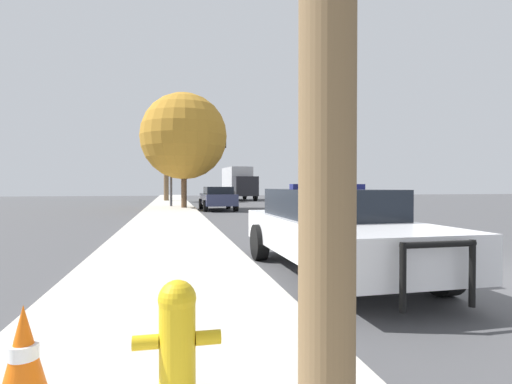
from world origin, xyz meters
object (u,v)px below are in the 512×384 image
at_px(fire_hydrant, 177,334).
at_px(traffic_light, 194,153).
at_px(tree_sidewalk_mid, 184,136).
at_px(box_truck, 238,183).
at_px(car_background_midblock, 218,198).
at_px(tree_sidewalk_far, 166,143).
at_px(traffic_cone, 24,356).
at_px(police_car, 332,228).

distance_m(fire_hydrant, traffic_light, 24.56).
height_order(fire_hydrant, tree_sidewalk_mid, tree_sidewalk_mid).
relative_size(fire_hydrant, box_truck, 0.10).
bearing_deg(tree_sidewalk_mid, traffic_light, 68.53).
bearing_deg(tree_sidewalk_mid, box_truck, 69.01).
bearing_deg(traffic_light, car_background_midblock, -65.70).
distance_m(car_background_midblock, tree_sidewalk_far, 14.49).
height_order(box_truck, traffic_cone, box_truck).
height_order(police_car, traffic_light, traffic_light).
xyz_separation_m(car_background_midblock, box_truck, (4.10, 16.85, 1.05)).
bearing_deg(traffic_light, fire_hydrant, -93.43).
relative_size(car_background_midblock, box_truck, 0.60).
bearing_deg(tree_sidewalk_far, traffic_light, -79.63).
bearing_deg(car_background_midblock, traffic_cone, -100.55).
bearing_deg(police_car, tree_sidewalk_mid, -85.40).
relative_size(traffic_light, tree_sidewalk_far, 0.69).
bearing_deg(police_car, traffic_light, -87.87).
xyz_separation_m(fire_hydrant, car_background_midblock, (2.73, 21.51, 0.23)).
distance_m(police_car, fire_hydrant, 4.54).
distance_m(fire_hydrant, car_background_midblock, 21.68).
xyz_separation_m(police_car, car_background_midblock, (0.09, 17.81, -0.01)).
xyz_separation_m(car_background_midblock, traffic_cone, (-3.64, -21.48, -0.31)).
bearing_deg(box_truck, fire_hydrant, 76.47).
relative_size(police_car, fire_hydrant, 6.94).
relative_size(car_background_midblock, tree_sidewalk_far, 0.62).
bearing_deg(traffic_cone, police_car, 45.96).
distance_m(tree_sidewalk_far, traffic_cone, 35.19).
distance_m(traffic_light, car_background_midblock, 4.23).
xyz_separation_m(box_truck, traffic_cone, (-7.74, -38.33, -1.36)).
bearing_deg(police_car, fire_hydrant, 53.43).
relative_size(police_car, tree_sidewalk_far, 0.72).
distance_m(fire_hydrant, traffic_cone, 0.92).
distance_m(tree_sidewalk_far, tree_sidewalk_mid, 12.45).
relative_size(police_car, car_background_midblock, 1.16).
relative_size(box_truck, tree_sidewalk_mid, 1.04).
height_order(tree_sidewalk_far, traffic_cone, tree_sidewalk_far).
bearing_deg(car_background_midblock, police_car, -91.22).
height_order(police_car, box_truck, box_truck).
bearing_deg(fire_hydrant, traffic_cone, 178.42).
bearing_deg(police_car, traffic_cone, 44.83).
relative_size(car_background_midblock, tree_sidewalk_mid, 0.63).
xyz_separation_m(traffic_light, traffic_cone, (-2.37, -24.29, -3.21)).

